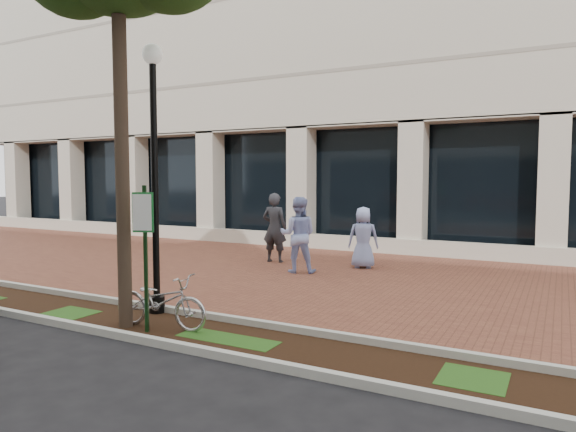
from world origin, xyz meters
The scene contains 11 objects.
ground centered at (0.00, 0.00, 0.00)m, with size 120.00×120.00×0.00m, color black.
brick_plaza centered at (0.00, 0.00, 0.01)m, with size 40.00×9.00×0.01m, color brown.
planting_strip centered at (0.00, -5.25, 0.01)m, with size 40.00×1.50×0.01m, color black.
curb_plaza_side centered at (0.00, -4.50, 0.06)m, with size 40.00×0.12×0.12m, color beige.
curb_street_side centered at (0.00, -6.00, 0.06)m, with size 40.00×0.12×0.12m, color beige.
parking_sign centered at (0.56, -5.58, 1.48)m, with size 0.34×0.07×2.31m.
lamppost centered at (-0.12, -4.60, 2.67)m, with size 0.36×0.36×4.74m.
locked_bicycle centered at (0.60, -5.30, 0.44)m, with size 0.59×1.69×0.89m, color silver.
pedestrian_left centered at (-1.04, 1.28, 1.00)m, with size 0.73×0.48×2.00m, color #27282C.
pedestrian_mid centered at (0.30, 0.15, 0.97)m, with size 0.95×0.74×1.95m, color #9CADE9.
pedestrian_right centered at (1.55, 1.54, 0.83)m, with size 0.81×0.53×1.66m, color #8291C2.
Camera 1 is at (6.23, -11.48, 2.41)m, focal length 32.00 mm.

